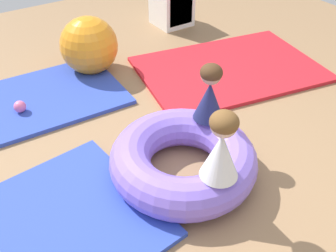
# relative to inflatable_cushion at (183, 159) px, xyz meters

# --- Properties ---
(ground_plane) EXTENTS (8.00, 8.00, 0.00)m
(ground_plane) POSITION_rel_inflatable_cushion_xyz_m (-0.08, 0.06, -0.15)
(ground_plane) COLOR #93704C
(gym_mat_near_left) EXTENTS (2.09, 1.62, 0.04)m
(gym_mat_near_left) POSITION_rel_inflatable_cushion_xyz_m (1.33, 1.01, -0.13)
(gym_mat_near_left) COLOR red
(gym_mat_near_left) RESTS_ON ground
(gym_mat_center_rear) EXTENTS (1.61, 1.11, 0.04)m
(gym_mat_center_rear) POSITION_rel_inflatable_cushion_xyz_m (-0.58, 1.57, -0.13)
(gym_mat_center_rear) COLOR #2D47B7
(gym_mat_center_rear) RESTS_ON ground
(gym_mat_front) EXTENTS (1.60, 1.33, 0.04)m
(gym_mat_front) POSITION_rel_inflatable_cushion_xyz_m (-1.10, 0.04, -0.13)
(gym_mat_front) COLOR #2D47B7
(gym_mat_front) RESTS_ON ground
(inflatable_cushion) EXTENTS (1.08, 1.08, 0.30)m
(inflatable_cushion) POSITION_rel_inflatable_cushion_xyz_m (0.00, 0.00, 0.00)
(inflatable_cushion) COLOR #8466E0
(inflatable_cushion) RESTS_ON ground
(child_in_white) EXTENTS (0.35, 0.35, 0.49)m
(child_in_white) POSITION_rel_inflatable_cushion_xyz_m (0.01, -0.37, 0.39)
(child_in_white) COLOR white
(child_in_white) RESTS_ON inflatable_cushion
(child_in_navy) EXTENTS (0.33, 0.33, 0.46)m
(child_in_navy) POSITION_rel_inflatable_cushion_xyz_m (0.34, 0.16, 0.37)
(child_in_navy) COLOR navy
(child_in_navy) RESTS_ON inflatable_cushion
(play_ball_pink) EXTENTS (0.11, 0.11, 0.11)m
(play_ball_pink) POSITION_rel_inflatable_cushion_xyz_m (-0.78, 1.43, -0.06)
(play_ball_pink) COLOR pink
(play_ball_pink) RESTS_ON gym_mat_center_rear
(exercise_ball_large) EXTENTS (0.60, 0.60, 0.60)m
(exercise_ball_large) POSITION_rel_inflatable_cushion_xyz_m (0.10, 1.82, 0.15)
(exercise_ball_large) COLOR orange
(exercise_ball_large) RESTS_ON ground
(storage_cube) EXTENTS (0.44, 0.44, 0.56)m
(storage_cube) POSITION_rel_inflatable_cushion_xyz_m (1.52, 2.38, 0.13)
(storage_cube) COLOR white
(storage_cube) RESTS_ON ground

